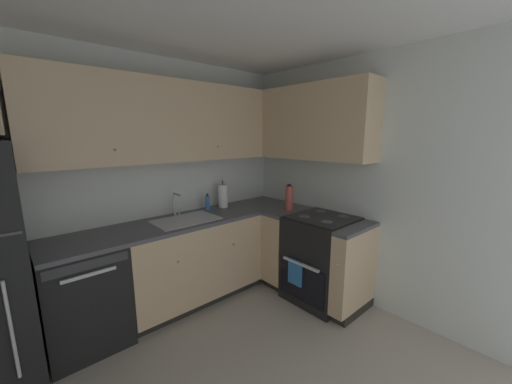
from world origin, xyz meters
TOP-DOWN VIEW (x-y plane):
  - wall_back at (0.00, 1.53)m, footprint 3.55×0.05m
  - wall_right at (1.75, 0.00)m, footprint 0.05×3.11m
  - dishwasher at (-0.58, 1.21)m, footprint 0.60×0.63m
  - lower_cabinets_back at (0.43, 1.21)m, footprint 1.40×0.62m
  - countertop_back at (0.42, 1.21)m, footprint 2.61×0.60m
  - lower_cabinets_right at (1.43, 0.47)m, footprint 0.62×1.05m
  - countertop_right at (1.43, 0.47)m, footprint 0.60×1.05m
  - oven_range at (1.44, 0.32)m, footprint 0.68×0.62m
  - upper_cabinets_back at (0.26, 1.35)m, footprint 2.29×0.34m
  - upper_cabinets_right at (1.57, 0.71)m, footprint 0.32×1.60m
  - sink at (0.36, 1.18)m, footprint 0.62×0.40m
  - faucet at (0.36, 1.39)m, footprint 0.07×0.16m
  - soap_bottle at (0.75, 1.39)m, footprint 0.06×0.06m
  - paper_towel_roll at (0.94, 1.37)m, footprint 0.11×0.11m
  - oil_bottle at (1.43, 0.77)m, footprint 0.08×0.08m

SIDE VIEW (x-z plane):
  - dishwasher at x=-0.58m, z-range 0.00..0.85m
  - lower_cabinets_back at x=0.43m, z-range 0.00..0.86m
  - lower_cabinets_right at x=1.43m, z-range 0.00..0.86m
  - oven_range at x=1.44m, z-range -0.07..0.97m
  - sink at x=0.36m, z-range 0.80..0.90m
  - countertop_right at x=1.43m, z-range 0.85..0.89m
  - countertop_back at x=0.42m, z-range 0.85..0.89m
  - soap_bottle at x=0.75m, z-range 0.88..1.06m
  - paper_towel_roll at x=0.94m, z-range 0.86..1.19m
  - oil_bottle at x=1.43m, z-range 0.88..1.17m
  - faucet at x=0.36m, z-range 0.91..1.16m
  - wall_back at x=0.00m, z-range 0.00..2.47m
  - wall_right at x=1.75m, z-range 0.00..2.47m
  - upper_cabinets_back at x=0.26m, z-range 1.47..2.23m
  - upper_cabinets_right at x=1.57m, z-range 1.47..2.23m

